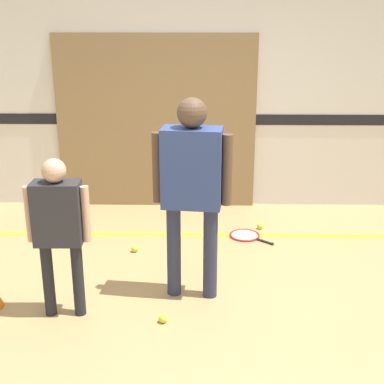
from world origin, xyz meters
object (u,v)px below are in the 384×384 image
racket_spare_on_floor (246,236)px  tennis_ball_near_instructor (163,318)px  tennis_ball_by_spare_racket (260,226)px  person_instructor (192,178)px  tennis_ball_stray_left (135,249)px  person_student_left (58,221)px

racket_spare_on_floor → tennis_ball_near_instructor: bearing=-74.9°
tennis_ball_by_spare_racket → racket_spare_on_floor: bearing=-128.9°
person_instructor → tennis_ball_near_instructor: size_ratio=24.33×
tennis_ball_stray_left → person_instructor: bearing=-54.7°
tennis_ball_near_instructor → tennis_ball_by_spare_racket: (0.90, 1.82, 0.00)m
tennis_ball_by_spare_racket → tennis_ball_stray_left: 1.40m
tennis_ball_by_spare_racket → tennis_ball_stray_left: size_ratio=1.00×
person_student_left → racket_spare_on_floor: bearing=44.2°
person_instructor → racket_spare_on_floor: size_ratio=3.24×
racket_spare_on_floor → tennis_ball_by_spare_racket: 0.27m
racket_spare_on_floor → tennis_ball_near_instructor: size_ratio=7.52×
tennis_ball_near_instructor → tennis_ball_by_spare_racket: same height
tennis_ball_by_spare_racket → person_instructor: bearing=-116.5°
racket_spare_on_floor → tennis_ball_by_spare_racket: bearing=90.8°
tennis_ball_by_spare_racket → person_student_left: bearing=-134.0°
tennis_ball_near_instructor → tennis_ball_stray_left: size_ratio=1.00×
person_instructor → tennis_ball_stray_left: (-0.57, 0.80, -0.96)m
person_instructor → tennis_ball_near_instructor: person_instructor is taller
person_student_left → tennis_ball_by_spare_racket: size_ratio=18.61×
racket_spare_on_floor → tennis_ball_stray_left: bearing=-120.8°
tennis_ball_by_spare_racket → tennis_ball_near_instructor: bearing=-116.4°
racket_spare_on_floor → tennis_ball_near_instructor: 1.77m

